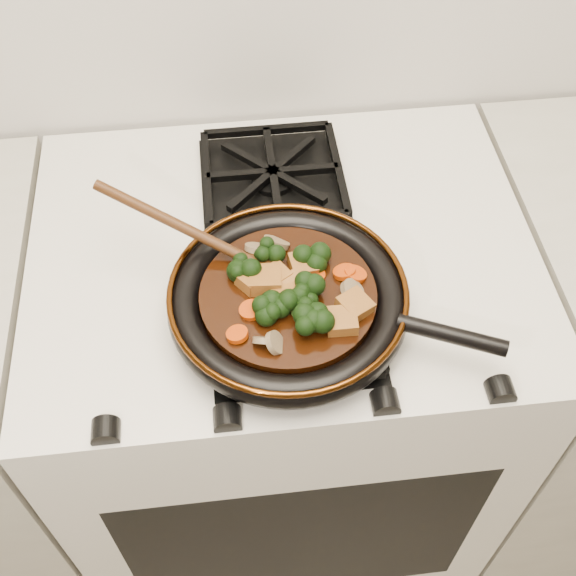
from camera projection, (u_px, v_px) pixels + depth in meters
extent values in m
cube|color=silver|center=(284.00, 396.00, 1.44)|extent=(0.76, 0.60, 0.90)
cylinder|color=black|center=(288.00, 305.00, 0.97)|extent=(0.30, 0.30, 0.01)
torus|color=black|center=(288.00, 301.00, 0.97)|extent=(0.32, 0.32, 0.04)
torus|color=#49240A|center=(288.00, 291.00, 0.95)|extent=(0.32, 0.32, 0.01)
cylinder|color=black|center=(452.00, 335.00, 0.91)|extent=(0.14, 0.08, 0.02)
cylinder|color=black|center=(288.00, 298.00, 0.96)|extent=(0.24, 0.24, 0.02)
cube|color=brown|center=(275.00, 277.00, 0.96)|extent=(0.05, 0.05, 0.03)
cube|color=brown|center=(252.00, 280.00, 0.96)|extent=(0.05, 0.05, 0.03)
cube|color=brown|center=(289.00, 297.00, 0.94)|extent=(0.05, 0.05, 0.03)
cube|color=brown|center=(291.00, 287.00, 0.95)|extent=(0.05, 0.05, 0.02)
cube|color=brown|center=(355.00, 306.00, 0.93)|extent=(0.05, 0.05, 0.03)
cube|color=brown|center=(303.00, 266.00, 0.97)|extent=(0.04, 0.04, 0.02)
cube|color=brown|center=(266.00, 280.00, 0.96)|extent=(0.05, 0.05, 0.03)
cube|color=brown|center=(342.00, 321.00, 0.91)|extent=(0.04, 0.04, 0.02)
cylinder|color=#B93605|center=(345.00, 272.00, 0.97)|extent=(0.03, 0.03, 0.02)
cylinder|color=#B93605|center=(251.00, 310.00, 0.93)|extent=(0.03, 0.03, 0.01)
cylinder|color=#B93605|center=(355.00, 274.00, 0.97)|extent=(0.03, 0.03, 0.02)
cylinder|color=#B93605|center=(237.00, 334.00, 0.91)|extent=(0.03, 0.03, 0.01)
cylinder|color=#B93605|center=(300.00, 263.00, 0.98)|extent=(0.03, 0.03, 0.01)
cylinder|color=#B93605|center=(314.00, 276.00, 0.96)|extent=(0.03, 0.03, 0.01)
cylinder|color=olive|center=(276.00, 242.00, 1.00)|extent=(0.05, 0.05, 0.03)
cylinder|color=olive|center=(275.00, 343.00, 0.90)|extent=(0.03, 0.03, 0.03)
cylinder|color=olive|center=(256.00, 248.00, 0.99)|extent=(0.04, 0.04, 0.02)
cylinder|color=olive|center=(265.00, 340.00, 0.90)|extent=(0.03, 0.03, 0.03)
cylinder|color=olive|center=(353.00, 291.00, 0.95)|extent=(0.04, 0.04, 0.03)
ellipsoid|color=#40220D|center=(259.00, 265.00, 0.98)|extent=(0.07, 0.06, 0.02)
cylinder|color=#40220D|center=(177.00, 225.00, 0.97)|extent=(0.02, 0.02, 0.24)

